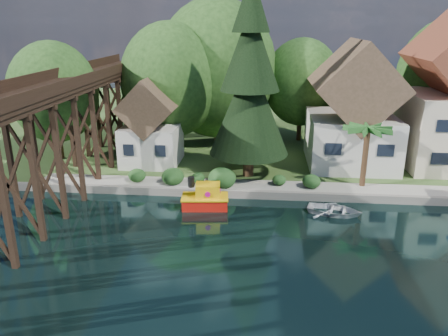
{
  "coord_description": "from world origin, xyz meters",
  "views": [
    {
      "loc": [
        -0.83,
        -23.18,
        12.98
      ],
      "look_at": [
        -3.57,
        6.0,
        3.07
      ],
      "focal_mm": 35.0,
      "sensor_mm": 36.0,
      "label": 1
    }
  ],
  "objects_px": {
    "trestle_bridge": "(46,136)",
    "house_left": "(353,114)",
    "conifer": "(250,83)",
    "shed": "(151,128)",
    "boat_white_a": "(335,209)",
    "palm_tree": "(368,131)",
    "tugboat": "(206,198)"
  },
  "relations": [
    {
      "from": "palm_tree",
      "to": "house_left",
      "type": "bearing_deg",
      "value": 90.71
    },
    {
      "from": "boat_white_a",
      "to": "conifer",
      "type": "bearing_deg",
      "value": 60.42
    },
    {
      "from": "boat_white_a",
      "to": "trestle_bridge",
      "type": "bearing_deg",
      "value": 106.19
    },
    {
      "from": "shed",
      "to": "palm_tree",
      "type": "distance_m",
      "value": 18.63
    },
    {
      "from": "trestle_bridge",
      "to": "conifer",
      "type": "distance_m",
      "value": 15.75
    },
    {
      "from": "palm_tree",
      "to": "tugboat",
      "type": "distance_m",
      "value": 13.39
    },
    {
      "from": "conifer",
      "to": "boat_white_a",
      "type": "xyz_separation_m",
      "value": [
        6.36,
        -6.25,
        -7.86
      ]
    },
    {
      "from": "palm_tree",
      "to": "tugboat",
      "type": "relative_size",
      "value": 1.46
    },
    {
      "from": "palm_tree",
      "to": "tugboat",
      "type": "height_order",
      "value": "palm_tree"
    },
    {
      "from": "shed",
      "to": "conifer",
      "type": "xyz_separation_m",
      "value": [
        8.95,
        -2.62,
        4.42
      ]
    },
    {
      "from": "tugboat",
      "to": "boat_white_a",
      "type": "relative_size",
      "value": 0.93
    },
    {
      "from": "trestle_bridge",
      "to": "house_left",
      "type": "height_order",
      "value": "house_left"
    },
    {
      "from": "trestle_bridge",
      "to": "palm_tree",
      "type": "bearing_deg",
      "value": 12.12
    },
    {
      "from": "house_left",
      "to": "conifer",
      "type": "height_order",
      "value": "conifer"
    },
    {
      "from": "house_left",
      "to": "palm_tree",
      "type": "height_order",
      "value": "house_left"
    },
    {
      "from": "conifer",
      "to": "palm_tree",
      "type": "relative_size",
      "value": 3.12
    },
    {
      "from": "conifer",
      "to": "trestle_bridge",
      "type": "bearing_deg",
      "value": -154.31
    },
    {
      "from": "trestle_bridge",
      "to": "boat_white_a",
      "type": "bearing_deg",
      "value": 1.29
    },
    {
      "from": "conifer",
      "to": "boat_white_a",
      "type": "distance_m",
      "value": 11.89
    },
    {
      "from": "trestle_bridge",
      "to": "conifer",
      "type": "xyz_separation_m",
      "value": [
        13.95,
        6.71,
        2.9
      ]
    },
    {
      "from": "trestle_bridge",
      "to": "tugboat",
      "type": "xyz_separation_m",
      "value": [
        11.1,
        0.75,
        -4.62
      ]
    },
    {
      "from": "trestle_bridge",
      "to": "tugboat",
      "type": "height_order",
      "value": "trestle_bridge"
    },
    {
      "from": "tugboat",
      "to": "boat_white_a",
      "type": "bearing_deg",
      "value": -1.82
    },
    {
      "from": "palm_tree",
      "to": "boat_white_a",
      "type": "relative_size",
      "value": 1.36
    },
    {
      "from": "trestle_bridge",
      "to": "conifer",
      "type": "bearing_deg",
      "value": 25.69
    },
    {
      "from": "tugboat",
      "to": "palm_tree",
      "type": "bearing_deg",
      "value": 19.33
    },
    {
      "from": "house_left",
      "to": "boat_white_a",
      "type": "xyz_separation_m",
      "value": [
        -2.69,
        -10.37,
        -4.75
      ]
    },
    {
      "from": "conifer",
      "to": "tugboat",
      "type": "relative_size",
      "value": 4.57
    },
    {
      "from": "shed",
      "to": "conifer",
      "type": "distance_m",
      "value": 10.32
    },
    {
      "from": "boat_white_a",
      "to": "house_left",
      "type": "bearing_deg",
      "value": 0.36
    },
    {
      "from": "palm_tree",
      "to": "boat_white_a",
      "type": "bearing_deg",
      "value": -121.58
    },
    {
      "from": "house_left",
      "to": "conifer",
      "type": "distance_m",
      "value": 10.42
    }
  ]
}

